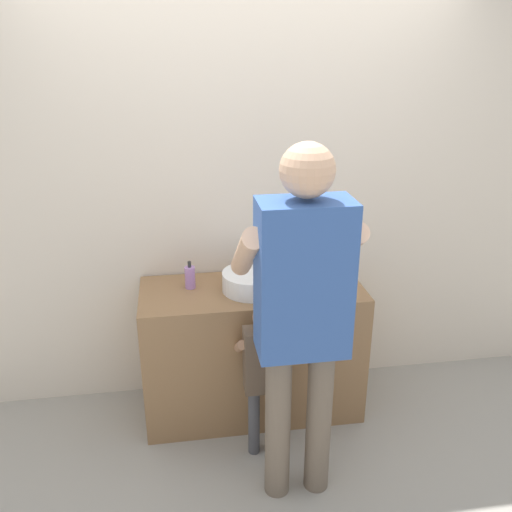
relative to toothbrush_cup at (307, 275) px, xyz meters
name	(u,v)px	position (x,y,z in m)	size (l,w,h in m)	color
ground_plane	(260,437)	(-0.33, -0.32, -0.87)	(14.00, 14.00, 0.00)	#9E998E
back_wall	(244,185)	(-0.33, 0.30, 0.48)	(4.40, 0.08, 2.70)	beige
vanity_cabinet	(252,349)	(-0.33, -0.02, -0.46)	(1.29, 0.54, 0.82)	olive
sink_basin	(252,281)	(-0.33, -0.04, 0.00)	(0.35, 0.35, 0.11)	white
faucet	(247,263)	(-0.33, 0.17, 0.03)	(0.18, 0.14, 0.18)	#B7BABF
toothbrush_cup	(307,275)	(0.00, 0.00, 0.00)	(0.07, 0.07, 0.21)	silver
soap_bottle	(190,277)	(-0.68, 0.04, 0.01)	(0.06, 0.06, 0.16)	#B27FC6
child_toddler	(263,368)	(-0.33, -0.42, -0.33)	(0.28, 0.28, 0.91)	#47474C
adult_parent	(302,300)	(-0.20, -0.71, 0.20)	(0.55, 0.58, 1.79)	#6B5B4C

